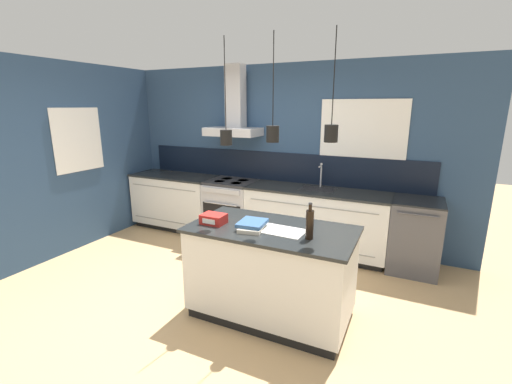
{
  "coord_description": "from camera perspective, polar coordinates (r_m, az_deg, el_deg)",
  "views": [
    {
      "loc": [
        1.93,
        -2.74,
        2.01
      ],
      "look_at": [
        0.3,
        0.71,
        1.05
      ],
      "focal_mm": 24.0,
      "sensor_mm": 36.0,
      "label": 1
    }
  ],
  "objects": [
    {
      "name": "dishwasher",
      "position": [
        4.7,
        24.96,
        -6.59
      ],
      "size": [
        0.58,
        0.65,
        0.91
      ],
      "color": "#4C4C51",
      "rests_on": "ground_plane"
    },
    {
      "name": "ground_plane",
      "position": [
        3.91,
        -8.79,
        -17.03
      ],
      "size": [
        16.0,
        16.0,
        0.0
      ],
      "primitive_type": "plane",
      "color": "tan",
      "rests_on": "ground"
    },
    {
      "name": "counter_run_left",
      "position": [
        5.9,
        -13.15,
        -1.46
      ],
      "size": [
        1.44,
        0.64,
        0.91
      ],
      "color": "black",
      "rests_on": "ground_plane"
    },
    {
      "name": "counter_run_sink",
      "position": [
        4.84,
        9.9,
        -4.75
      ],
      "size": [
        1.95,
        0.64,
        1.25
      ],
      "color": "black",
      "rests_on": "ground_plane"
    },
    {
      "name": "wall_left",
      "position": [
        5.59,
        -26.33,
        5.43
      ],
      "size": [
        0.08,
        3.8,
        2.6
      ],
      "color": "navy",
      "rests_on": "ground_plane"
    },
    {
      "name": "oven_range",
      "position": [
        5.32,
        -4.06,
        -2.9
      ],
      "size": [
        0.72,
        0.66,
        0.91
      ],
      "color": "#B5B5BA",
      "rests_on": "ground_plane"
    },
    {
      "name": "kitchen_island",
      "position": [
        3.39,
        2.53,
        -13.16
      ],
      "size": [
        1.55,
        0.83,
        0.91
      ],
      "color": "black",
      "rests_on": "ground_plane"
    },
    {
      "name": "red_supply_box",
      "position": [
        3.33,
        -7.09,
        -4.46
      ],
      "size": [
        0.23,
        0.18,
        0.09
      ],
      "color": "red",
      "rests_on": "kitchen_island"
    },
    {
      "name": "book_stack",
      "position": [
        3.17,
        -0.6,
        -5.53
      ],
      "size": [
        0.26,
        0.35,
        0.07
      ],
      "color": "beige",
      "rests_on": "kitchen_island"
    },
    {
      "name": "wall_back",
      "position": [
        5.16,
        2.93,
        6.83
      ],
      "size": [
        5.6,
        2.12,
        2.6
      ],
      "color": "navy",
      "rests_on": "ground_plane"
    },
    {
      "name": "bottle_on_island",
      "position": [
        2.94,
        8.93,
        -5.27
      ],
      "size": [
        0.07,
        0.07,
        0.32
      ],
      "color": "black",
      "rests_on": "kitchen_island"
    },
    {
      "name": "paper_pile",
      "position": [
        3.13,
        3.82,
        -6.41
      ],
      "size": [
        0.48,
        0.29,
        0.01
      ],
      "color": "silver",
      "rests_on": "kitchen_island"
    }
  ]
}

